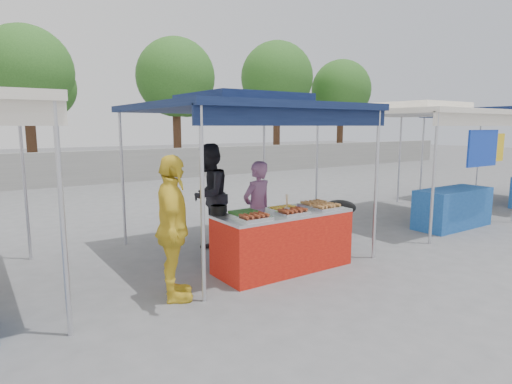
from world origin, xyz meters
TOP-DOWN VIEW (x-y plane):
  - ground_plane at (0.00, 0.00)m, footprint 80.00×80.00m
  - back_wall at (0.00, 11.00)m, footprint 40.00×0.25m
  - main_canopy at (0.00, 0.97)m, footprint 3.20×3.20m
  - neighbor_stall_right at (4.50, 0.57)m, footprint 3.20×3.20m
  - tree_1 at (-1.50, 12.83)m, footprint 3.37×3.28m
  - tree_2 at (4.37, 13.11)m, footprint 3.50×3.44m
  - tree_3 at (10.14, 13.36)m, footprint 3.74×3.72m
  - tree_4 at (14.58, 13.14)m, footprint 3.46×3.38m
  - vendor_table at (0.00, -0.10)m, footprint 2.00×0.80m
  - food_tray_fl at (-0.66, -0.33)m, footprint 0.42×0.30m
  - food_tray_fm at (-0.03, -0.34)m, footprint 0.42×0.30m
  - food_tray_fr at (0.61, -0.34)m, footprint 0.42×0.30m
  - food_tray_bl at (-0.63, -0.02)m, footprint 0.42×0.30m
  - food_tray_bm at (0.05, -0.03)m, footprint 0.42×0.30m
  - food_tray_br at (0.63, -0.04)m, footprint 0.42×0.30m
  - cooking_pot at (-0.86, 0.26)m, footprint 0.22×0.22m
  - skewer_cup at (-0.08, -0.28)m, footprint 0.08×0.08m
  - wok_burner at (1.28, 0.04)m, footprint 0.52×0.52m
  - crate_left at (-0.38, 0.45)m, footprint 0.52×0.36m
  - crate_right at (0.25, 0.58)m, footprint 0.49×0.34m
  - crate_stacked at (0.25, 0.58)m, footprint 0.46×0.32m
  - vendor_woman at (0.03, 0.61)m, footprint 0.62×0.47m
  - helper_man at (-0.30, 1.61)m, footprint 1.10×1.06m
  - customer_person at (-1.76, -0.24)m, footprint 0.78×1.11m

SIDE VIEW (x-z plane):
  - ground_plane at x=0.00m, z-range 0.00..0.00m
  - crate_right at x=0.25m, z-range 0.00..0.29m
  - crate_left at x=-0.38m, z-range 0.00..0.31m
  - vendor_table at x=0.00m, z-range 0.00..0.85m
  - crate_stacked at x=0.25m, z-range 0.29..0.57m
  - wok_burner at x=1.28m, z-range 0.08..0.96m
  - back_wall at x=0.00m, z-range 0.00..1.20m
  - vendor_woman at x=0.03m, z-range 0.00..1.53m
  - customer_person at x=-1.76m, z-range 0.00..1.75m
  - food_tray_fl at x=-0.66m, z-range 0.85..0.92m
  - food_tray_fm at x=-0.03m, z-range 0.85..0.92m
  - food_tray_fr at x=0.61m, z-range 0.85..0.92m
  - food_tray_bl at x=-0.63m, z-range 0.85..0.92m
  - food_tray_bm at x=0.05m, z-range 0.85..0.92m
  - food_tray_br at x=0.63m, z-range 0.85..0.92m
  - helper_man at x=-0.30m, z-range 0.00..1.78m
  - skewer_cup at x=-0.08m, z-range 0.85..0.95m
  - cooking_pot at x=-0.86m, z-range 0.85..0.98m
  - neighbor_stall_right at x=4.50m, z-range 0.32..2.89m
  - main_canopy at x=0.00m, z-range 1.08..3.65m
  - tree_1 at x=-1.50m, z-range 1.03..6.67m
  - tree_4 at x=14.58m, z-range 1.07..6.88m
  - tree_2 at x=4.37m, z-range 1.08..6.99m
  - tree_3 at x=10.14m, z-range 1.18..7.58m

